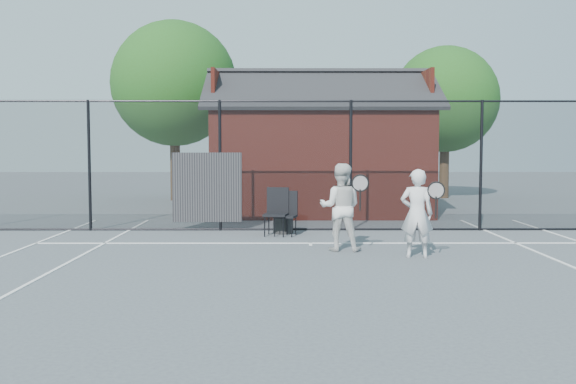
{
  "coord_description": "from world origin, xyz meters",
  "views": [
    {
      "loc": [
        -0.48,
        -9.72,
        1.92
      ],
      "look_at": [
        -0.45,
        2.02,
        1.1
      ],
      "focal_mm": 40.0,
      "sensor_mm": 36.0,
      "label": 1
    }
  ],
  "objects_px": {
    "clubhouse": "(320,158)",
    "player_front": "(417,213)",
    "waste_bin": "(283,219)",
    "chair_right": "(285,214)",
    "chair_left": "(276,212)",
    "player_back": "(341,207)"
  },
  "relations": [
    {
      "from": "chair_right",
      "to": "waste_bin",
      "type": "xyz_separation_m",
      "value": [
        -0.05,
        0.4,
        -0.15
      ]
    },
    {
      "from": "clubhouse",
      "to": "waste_bin",
      "type": "height_order",
      "value": "clubhouse"
    },
    {
      "from": "clubhouse",
      "to": "player_front",
      "type": "distance_m",
      "value": 7.81
    },
    {
      "from": "player_back",
      "to": "chair_right",
      "type": "bearing_deg",
      "value": 117.43
    },
    {
      "from": "chair_left",
      "to": "waste_bin",
      "type": "xyz_separation_m",
      "value": [
        0.16,
        0.4,
        -0.18
      ]
    },
    {
      "from": "chair_left",
      "to": "chair_right",
      "type": "distance_m",
      "value": 0.21
    },
    {
      "from": "player_front",
      "to": "clubhouse",
      "type": "bearing_deg",
      "value": 99.56
    },
    {
      "from": "player_back",
      "to": "waste_bin",
      "type": "height_order",
      "value": "player_back"
    },
    {
      "from": "player_back",
      "to": "chair_right",
      "type": "height_order",
      "value": "player_back"
    },
    {
      "from": "clubhouse",
      "to": "chair_right",
      "type": "relative_size",
      "value": 6.87
    },
    {
      "from": "player_back",
      "to": "chair_left",
      "type": "xyz_separation_m",
      "value": [
        -1.23,
        1.98,
        -0.3
      ]
    },
    {
      "from": "chair_left",
      "to": "waste_bin",
      "type": "height_order",
      "value": "chair_left"
    },
    {
      "from": "chair_right",
      "to": "waste_bin",
      "type": "bearing_deg",
      "value": 110.55
    },
    {
      "from": "player_back",
      "to": "chair_right",
      "type": "distance_m",
      "value": 2.26
    },
    {
      "from": "chair_left",
      "to": "waste_bin",
      "type": "relative_size",
      "value": 1.57
    },
    {
      "from": "clubhouse",
      "to": "player_front",
      "type": "relative_size",
      "value": 4.2
    },
    {
      "from": "waste_bin",
      "to": "chair_left",
      "type": "bearing_deg",
      "value": -111.31
    },
    {
      "from": "clubhouse",
      "to": "waste_bin",
      "type": "distance_m",
      "value": 4.79
    },
    {
      "from": "player_front",
      "to": "chair_right",
      "type": "distance_m",
      "value": 3.6
    },
    {
      "from": "clubhouse",
      "to": "chair_right",
      "type": "distance_m",
      "value": 5.13
    },
    {
      "from": "waste_bin",
      "to": "clubhouse",
      "type": "bearing_deg",
      "value": 76.89
    },
    {
      "from": "clubhouse",
      "to": "waste_bin",
      "type": "bearing_deg",
      "value": -103.11
    }
  ]
}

